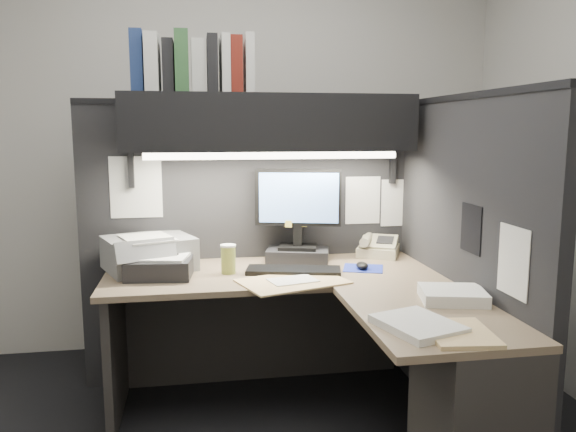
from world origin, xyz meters
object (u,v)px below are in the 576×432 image
(telephone, at_px, (378,248))
(coffee_cup, at_px, (228,260))
(desk, at_px, (361,362))
(overhead_shelf, at_px, (270,123))
(monitor, at_px, (298,225))
(printer, at_px, (149,253))
(keyboard, at_px, (294,270))
(notebook_stack, at_px, (160,267))

(telephone, bearing_deg, coffee_cup, -136.77)
(desk, relative_size, overhead_shelf, 1.10)
(overhead_shelf, height_order, telephone, overhead_shelf)
(telephone, bearing_deg, monitor, -147.84)
(coffee_cup, relative_size, printer, 0.33)
(monitor, xyz_separation_m, coffee_cup, (-0.41, -0.22, -0.14))
(overhead_shelf, relative_size, keyboard, 3.20)
(overhead_shelf, bearing_deg, printer, -176.85)
(monitor, bearing_deg, keyboard, -90.40)
(telephone, bearing_deg, notebook_stack, -141.01)
(desk, height_order, coffee_cup, coffee_cup)
(printer, bearing_deg, coffee_cup, -43.36)
(monitor, distance_m, notebook_stack, 0.80)
(keyboard, distance_m, coffee_cup, 0.34)
(desk, height_order, monitor, monitor)
(printer, bearing_deg, monitor, -17.48)
(keyboard, bearing_deg, telephone, 42.37)
(notebook_stack, bearing_deg, overhead_shelf, 19.35)
(monitor, xyz_separation_m, telephone, (0.49, 0.05, -0.16))
(overhead_shelf, relative_size, telephone, 6.56)
(overhead_shelf, bearing_deg, coffee_cup, -140.60)
(keyboard, height_order, notebook_stack, notebook_stack)
(keyboard, bearing_deg, monitor, 88.10)
(desk, xyz_separation_m, printer, (-0.96, 0.72, 0.37))
(printer, bearing_deg, overhead_shelf, -18.20)
(keyboard, bearing_deg, overhead_shelf, 123.05)
(keyboard, xyz_separation_m, printer, (-0.74, 0.21, 0.07))
(printer, bearing_deg, keyboard, -37.11)
(keyboard, distance_m, notebook_stack, 0.68)
(keyboard, bearing_deg, notebook_stack, -170.01)
(monitor, distance_m, telephone, 0.52)
(telephone, xyz_separation_m, notebook_stack, (-1.24, -0.27, 0.00))
(monitor, bearing_deg, desk, -64.91)
(notebook_stack, bearing_deg, desk, -31.51)
(telephone, bearing_deg, keyboard, -124.38)
(printer, xyz_separation_m, notebook_stack, (0.07, -0.17, -0.04))
(overhead_shelf, bearing_deg, telephone, 5.94)
(overhead_shelf, height_order, printer, overhead_shelf)
(keyboard, xyz_separation_m, notebook_stack, (-0.68, 0.04, 0.04))
(keyboard, relative_size, notebook_stack, 1.53)
(telephone, relative_size, notebook_stack, 0.74)
(desk, height_order, printer, printer)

